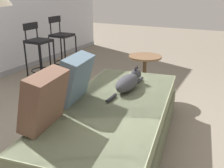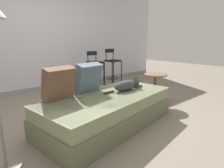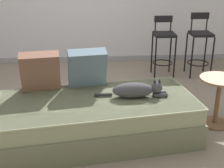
# 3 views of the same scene
# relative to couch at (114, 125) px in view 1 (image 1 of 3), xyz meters

# --- Properties ---
(ground_plane) EXTENTS (16.00, 16.00, 0.00)m
(ground_plane) POSITION_rel_couch_xyz_m (0.00, 0.40, -0.22)
(ground_plane) COLOR slate
(ground_plane) RESTS_ON ground
(couch) EXTENTS (2.09, 1.20, 0.44)m
(couch) POSITION_rel_couch_xyz_m (0.00, 0.00, 0.00)
(couch) COLOR #636B50
(couch) RESTS_ON ground
(throw_pillow_corner) EXTENTS (0.43, 0.29, 0.42)m
(throw_pillow_corner) POSITION_rel_couch_xyz_m (-0.59, 0.27, 0.43)
(throw_pillow_corner) COLOR brown
(throw_pillow_corner) RESTS_ON couch
(throw_pillow_middle) EXTENTS (0.44, 0.31, 0.43)m
(throw_pillow_middle) POSITION_rel_couch_xyz_m (-0.10, 0.35, 0.43)
(throw_pillow_middle) COLOR #4C6070
(throw_pillow_middle) RESTS_ON couch
(cat) EXTENTS (0.74, 0.18, 0.19)m
(cat) POSITION_rel_couch_xyz_m (0.39, 0.04, 0.29)
(cat) COLOR #333338
(cat) RESTS_ON couch
(bar_stool_near_window) EXTENTS (0.32, 0.32, 0.93)m
(bar_stool_near_window) POSITION_rel_couch_xyz_m (1.06, 1.80, 0.31)
(bar_stool_near_window) COLOR black
(bar_stool_near_window) RESTS_ON ground
(bar_stool_by_doorway) EXTENTS (0.34, 0.34, 0.97)m
(bar_stool_by_doorway) POSITION_rel_couch_xyz_m (1.63, 1.80, 0.30)
(bar_stool_by_doorway) COLOR black
(bar_stool_by_doorway) RESTS_ON ground
(side_table) EXTENTS (0.44, 0.44, 0.56)m
(side_table) POSITION_rel_couch_xyz_m (1.32, 0.20, 0.14)
(side_table) COLOR brown
(side_table) RESTS_ON ground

